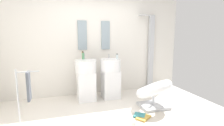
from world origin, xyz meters
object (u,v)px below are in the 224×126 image
(pedestal_sink_left, at_px, (86,79))
(lounge_chair, at_px, (154,91))
(coffee_mug, at_px, (134,123))
(soap_bottle_clear, at_px, (117,57))
(soap_bottle_green, at_px, (83,56))
(pedestal_sink_right, at_px, (111,77))
(shower_column, at_px, (150,51))
(magazine_teal, at_px, (140,115))
(soap_bottle_amber, at_px, (83,55))
(towel_rack, at_px, (27,87))
(magazine_ochre, at_px, (144,117))

(pedestal_sink_left, relative_size, lounge_chair, 0.96)
(coffee_mug, bearing_deg, soap_bottle_clear, 82.51)
(soap_bottle_clear, height_order, soap_bottle_green, soap_bottle_green)
(pedestal_sink_right, distance_m, coffee_mug, 1.53)
(shower_column, bearing_deg, magazine_teal, -124.59)
(magazine_teal, bearing_deg, soap_bottle_green, 159.83)
(soap_bottle_amber, bearing_deg, shower_column, 6.43)
(towel_rack, xyz_separation_m, magazine_teal, (1.94, -0.40, -0.60))
(magazine_ochre, bearing_deg, magazine_teal, 75.32)
(soap_bottle_green, bearing_deg, lounge_chair, -36.65)
(pedestal_sink_right, xyz_separation_m, towel_rack, (-1.72, -0.77, 0.11))
(pedestal_sink_right, xyz_separation_m, shower_column, (1.28, 0.39, 0.56))
(towel_rack, xyz_separation_m, soap_bottle_amber, (1.09, 0.94, 0.41))
(pedestal_sink_left, xyz_separation_m, shower_column, (1.88, 0.39, 0.56))
(lounge_chair, height_order, magazine_ochre, lounge_chair)
(pedestal_sink_right, distance_m, magazine_ochre, 1.37)
(pedestal_sink_right, bearing_deg, magazine_teal, -79.59)
(pedestal_sink_right, relative_size, magazine_teal, 5.17)
(shower_column, height_order, soap_bottle_amber, shower_column)
(pedestal_sink_right, distance_m, shower_column, 1.46)
(pedestal_sink_left, height_order, soap_bottle_clear, soap_bottle_clear)
(pedestal_sink_right, bearing_deg, soap_bottle_clear, -21.49)
(pedestal_sink_left, distance_m, pedestal_sink_right, 0.59)
(pedestal_sink_right, height_order, soap_bottle_green, soap_bottle_green)
(lounge_chair, relative_size, soap_bottle_green, 6.33)
(shower_column, relative_size, towel_rack, 2.16)
(shower_column, height_order, lounge_chair, shower_column)
(shower_column, relative_size, soap_bottle_amber, 10.52)
(towel_rack, xyz_separation_m, soap_bottle_clear, (1.87, 0.71, 0.38))
(lounge_chair, relative_size, magazine_teal, 5.41)
(magazine_teal, relative_size, soap_bottle_green, 1.17)
(towel_rack, bearing_deg, soap_bottle_amber, 40.67)
(lounge_chair, bearing_deg, soap_bottle_amber, 142.47)
(towel_rack, distance_m, magazine_ochre, 2.12)
(lounge_chair, distance_m, towel_rack, 2.43)
(magazine_teal, xyz_separation_m, soap_bottle_clear, (-0.07, 1.11, 0.98))
(soap_bottle_clear, bearing_deg, magazine_teal, -86.50)
(pedestal_sink_right, relative_size, soap_bottle_green, 6.05)
(shower_column, bearing_deg, soap_bottle_amber, -173.57)
(shower_column, distance_m, soap_bottle_clear, 1.22)
(pedestal_sink_right, relative_size, magazine_ochre, 3.74)
(pedestal_sink_left, xyz_separation_m, pedestal_sink_right, (0.59, 0.00, 0.00))
(shower_column, height_order, magazine_teal, shower_column)
(soap_bottle_green, bearing_deg, soap_bottle_clear, -14.10)
(lounge_chair, height_order, soap_bottle_clear, soap_bottle_clear)
(magazine_teal, bearing_deg, soap_bottle_amber, 159.26)
(shower_column, xyz_separation_m, soap_bottle_clear, (-1.14, -0.45, -0.07))
(magazine_teal, distance_m, soap_bottle_green, 1.85)
(soap_bottle_clear, bearing_deg, soap_bottle_amber, 163.58)
(soap_bottle_clear, distance_m, soap_bottle_green, 0.80)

